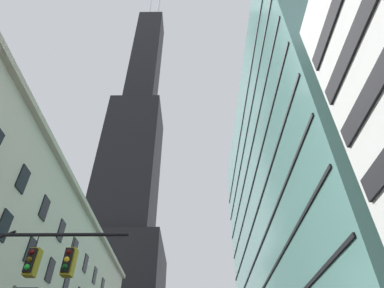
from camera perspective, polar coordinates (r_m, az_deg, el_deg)
The scene contains 2 objects.
dark_skyscraper at distance 114.32m, azimuth -11.77°, elevation -9.35°, with size 28.46×28.46×200.03m.
glass_office_midrise at distance 45.12m, azimuth 20.44°, elevation -11.32°, with size 15.29×47.59×42.82m.
Camera 1 is at (3.44, -9.41, 1.63)m, focal length 29.98 mm.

